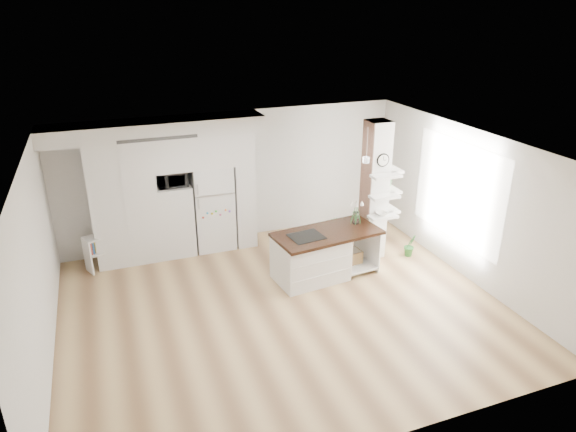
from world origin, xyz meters
The scene contains 14 objects.
floor centered at (0.00, 0.00, 0.00)m, with size 7.00×6.00×0.01m, color tan.
room centered at (0.00, 0.00, 1.86)m, with size 7.04×6.04×2.72m.
cabinet_wall centered at (-1.45, 2.67, 1.51)m, with size 4.00×0.71×2.70m.
refrigerator centered at (-0.53, 2.68, 0.88)m, with size 0.78×0.69×1.75m.
column centered at (2.38, 1.13, 1.35)m, with size 0.69×0.90×2.70m.
window centered at (3.48, 0.30, 1.50)m, with size 2.40×2.40×0.00m, color white.
pendant_light centered at (1.70, 0.15, 2.12)m, with size 0.12×0.12×0.10m, color white.
kitchen_island centered at (0.92, 0.76, 0.45)m, with size 2.01×1.13×1.43m.
bookshelf centered at (-2.69, 2.51, 0.30)m, with size 0.65×0.52×0.67m.
floor_plant_a centered at (3.00, 0.90, 0.22)m, with size 0.24×0.20×0.45m, color #307831.
floor_plant_b centered at (1.97, 2.17, 0.21)m, with size 0.24×0.24×0.43m, color #307831.
microwave centered at (-1.27, 2.62, 1.57)m, with size 0.54×0.37×0.30m, color #2D2D2D.
shelf_plant centered at (2.63, 1.30, 1.52)m, with size 0.27×0.23×0.30m, color #307831.
decor_bowl centered at (2.30, 0.90, 1.00)m, with size 0.22×0.22×0.05m, color white.
Camera 1 is at (-2.47, -6.79, 4.68)m, focal length 32.00 mm.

